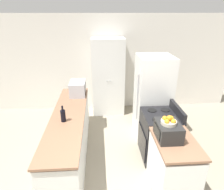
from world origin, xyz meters
TOP-DOWN VIEW (x-y plane):
  - wall_back at (0.00, 3.61)m, footprint 7.00×0.06m
  - counter_left at (-0.84, 1.45)m, footprint 0.60×2.70m
  - counter_right at (0.84, 0.53)m, footprint 0.60×0.85m
  - pantry_cabinet at (-0.01, 3.28)m, footprint 0.84×0.59m
  - stove at (0.86, 1.34)m, footprint 0.66×0.73m
  - refrigerator at (0.89, 2.10)m, footprint 0.73×0.72m
  - microwave at (-0.73, 2.39)m, footprint 0.34×0.47m
  - wine_bottle at (-0.88, 1.23)m, footprint 0.08×0.08m
  - toaster_oven at (0.73, 0.62)m, footprint 0.34×0.42m
  - fruit_bowl at (0.72, 0.62)m, footprint 0.22×0.22m

SIDE VIEW (x-z plane):
  - counter_left at x=-0.84m, z-range -0.02..0.89m
  - counter_right at x=0.84m, z-range -0.02..0.89m
  - stove at x=0.86m, z-range -0.07..0.99m
  - refrigerator at x=0.89m, z-range 0.00..1.82m
  - wine_bottle at x=-0.88m, z-range 0.87..1.16m
  - pantry_cabinet at x=-0.01m, z-range 0.00..2.03m
  - toaster_oven at x=0.73m, z-range 0.90..1.15m
  - microwave at x=-0.73m, z-range 0.90..1.21m
  - fruit_bowl at x=0.72m, z-range 1.13..1.26m
  - wall_back at x=0.00m, z-range 0.00..2.60m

